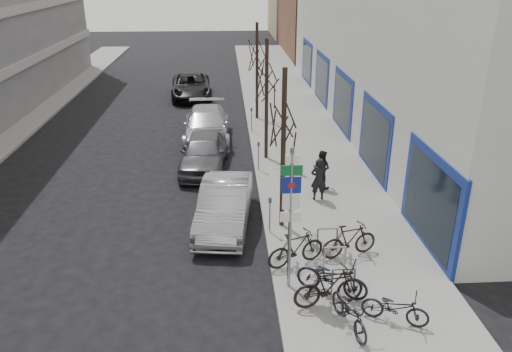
{
  "coord_description": "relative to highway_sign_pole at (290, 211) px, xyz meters",
  "views": [
    {
      "loc": [
        0.78,
        -11.45,
        8.32
      ],
      "look_at": [
        1.72,
        3.45,
        2.0
      ],
      "focal_mm": 35.0,
      "sensor_mm": 36.0,
      "label": 1
    }
  ],
  "objects": [
    {
      "name": "bike_rack",
      "position": [
        1.4,
        0.61,
        -1.8
      ],
      "size": [
        0.66,
        2.26,
        0.83
      ],
      "color": "gray",
      "rests_on": "sidewalk_east"
    },
    {
      "name": "pedestrian_near",
      "position": [
        1.79,
        5.44,
        -1.48
      ],
      "size": [
        0.62,
        0.42,
        1.65
      ],
      "primitive_type": "imported",
      "rotation": [
        0.0,
        0.0,
        3.18
      ],
      "color": "black",
      "rests_on": "sidewalk_east"
    },
    {
      "name": "parked_car_mid",
      "position": [
        -2.6,
        9.16,
        -1.66
      ],
      "size": [
        2.24,
        4.8,
        1.59
      ],
      "primitive_type": "imported",
      "rotation": [
        0.0,
        0.0,
        -0.08
      ],
      "color": "#525257",
      "rests_on": "ground"
    },
    {
      "name": "meter_back",
      "position": [
        -0.25,
        14.01,
        -1.54
      ],
      "size": [
        0.1,
        0.08,
        1.27
      ],
      "color": "gray",
      "rests_on": "sidewalk_east"
    },
    {
      "name": "bike_near_right",
      "position": [
        0.92,
        -0.92,
        -1.72
      ],
      "size": [
        1.99,
        0.88,
        1.17
      ],
      "primitive_type": "imported",
      "rotation": [
        0.0,
        0.0,
        1.74
      ],
      "color": "black",
      "rests_on": "sidewalk_east"
    },
    {
      "name": "bike_far_curb",
      "position": [
        2.43,
        -1.67,
        -1.8
      ],
      "size": [
        1.71,
        1.13,
        1.01
      ],
      "primitive_type": "imported",
      "rotation": [
        0.0,
        0.0,
        1.15
      ],
      "color": "black",
      "rests_on": "sidewalk_east"
    },
    {
      "name": "tree_far",
      "position": [
        0.2,
        16.51,
        1.65
      ],
      "size": [
        1.8,
        1.8,
        5.5
      ],
      "color": "black",
      "rests_on": "ground"
    },
    {
      "name": "bike_far_inner",
      "position": [
        2.02,
        1.42,
        -1.75
      ],
      "size": [
        1.9,
        1.02,
        1.11
      ],
      "primitive_type": "imported",
      "rotation": [
        0.0,
        0.0,
        1.85
      ],
      "color": "black",
      "rests_on": "sidewalk_east"
    },
    {
      "name": "ground",
      "position": [
        -2.4,
        0.01,
        -2.46
      ],
      "size": [
        120.0,
        120.0,
        0.0
      ],
      "primitive_type": "plane",
      "color": "black",
      "rests_on": "ground"
    },
    {
      "name": "lane_car",
      "position": [
        -3.9,
        22.24,
        -1.68
      ],
      "size": [
        2.95,
        5.76,
        1.56
      ],
      "primitive_type": "imported",
      "rotation": [
        0.0,
        0.0,
        0.07
      ],
      "color": "black",
      "rests_on": "ground"
    },
    {
      "name": "bike_mid_inner",
      "position": [
        0.34,
        1.04,
        -1.75
      ],
      "size": [
        1.91,
        1.16,
        1.11
      ],
      "primitive_type": "imported",
      "rotation": [
        0.0,
        0.0,
        1.94
      ],
      "color": "black",
      "rests_on": "sidewalk_east"
    },
    {
      "name": "pedestrian_far",
      "position": [
        2.1,
        6.55,
        -1.52
      ],
      "size": [
        0.7,
        0.66,
        1.57
      ],
      "primitive_type": "imported",
      "rotation": [
        0.0,
        0.0,
        2.49
      ],
      "color": "black",
      "rests_on": "sidewalk_east"
    },
    {
      "name": "sidewalk_east",
      "position": [
        2.1,
        10.01,
        -2.38
      ],
      "size": [
        5.0,
        70.0,
        0.15
      ],
      "primitive_type": "cube",
      "color": "slate",
      "rests_on": "ground"
    },
    {
      "name": "highway_sign_pole",
      "position": [
        0.0,
        0.0,
        0.0
      ],
      "size": [
        0.55,
        0.1,
        4.2
      ],
      "color": "gray",
      "rests_on": "ground"
    },
    {
      "name": "meter_mid",
      "position": [
        -0.25,
        8.51,
        -1.54
      ],
      "size": [
        0.1,
        0.08,
        1.27
      ],
      "color": "gray",
      "rests_on": "sidewalk_east"
    },
    {
      "name": "bike_near_left",
      "position": [
        1.26,
        -1.8,
        -1.77
      ],
      "size": [
        0.95,
        1.84,
        1.08
      ],
      "primitive_type": "imported",
      "rotation": [
        0.0,
        0.0,
        0.24
      ],
      "color": "black",
      "rests_on": "sidewalk_east"
    },
    {
      "name": "meter_front",
      "position": [
        -0.25,
        3.01,
        -1.54
      ],
      "size": [
        0.1,
        0.08,
        1.27
      ],
      "color": "gray",
      "rests_on": "sidewalk_east"
    },
    {
      "name": "parked_car_front",
      "position": [
        -1.73,
        3.88,
        -1.69
      ],
      "size": [
        2.15,
        4.81,
        1.53
      ],
      "primitive_type": "imported",
      "rotation": [
        0.0,
        0.0,
        -0.12
      ],
      "color": "#9E9EA3",
      "rests_on": "ground"
    },
    {
      "name": "tree_near",
      "position": [
        0.2,
        3.51,
        1.65
      ],
      "size": [
        1.8,
        1.8,
        5.5
      ],
      "color": "black",
      "rests_on": "ground"
    },
    {
      "name": "parked_car_back",
      "position": [
        -2.6,
        13.03,
        -1.64
      ],
      "size": [
        2.34,
        5.63,
        1.63
      ],
      "primitive_type": "imported",
      "rotation": [
        0.0,
        0.0,
        0.01
      ],
      "color": "#A8A8AD",
      "rests_on": "ground"
    },
    {
      "name": "bike_mid_curb",
      "position": [
        1.11,
        -0.43,
        -1.71
      ],
      "size": [
        2.02,
        1.45,
        1.2
      ],
      "primitive_type": "imported",
      "rotation": [
        0.0,
        0.0,
        1.08
      ],
      "color": "black",
      "rests_on": "sidewalk_east"
    },
    {
      "name": "brick_building_far",
      "position": [
        10.6,
        40.01,
        1.54
      ],
      "size": [
        12.0,
        14.0,
        8.0
      ],
      "primitive_type": "cube",
      "color": "brown",
      "rests_on": "ground"
    },
    {
      "name": "tree_mid",
      "position": [
        0.2,
        10.01,
        1.65
      ],
      "size": [
        1.8,
        1.8,
        5.5
      ],
      "color": "black",
      "rests_on": "ground"
    }
  ]
}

